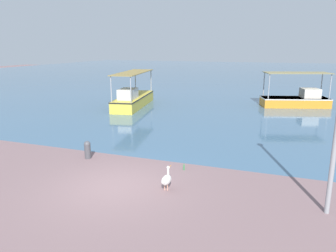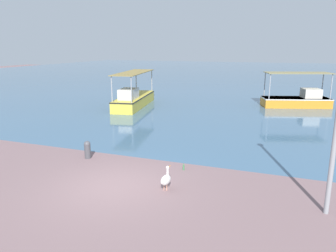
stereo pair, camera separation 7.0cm
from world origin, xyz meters
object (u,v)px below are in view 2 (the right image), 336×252
at_px(fishing_boat_near_right, 134,98).
at_px(glass_bottle, 184,167).
at_px(fishing_boat_far_left, 298,99).
at_px(pelican, 166,179).
at_px(mooring_bollard, 87,149).

height_order(fishing_boat_near_right, glass_bottle, fishing_boat_near_right).
distance_m(fishing_boat_far_left, fishing_boat_near_right, 13.02).
bearing_deg(glass_bottle, fishing_boat_near_right, 124.10).
distance_m(pelican, glass_bottle, 1.96).
xyz_separation_m(fishing_boat_near_right, mooring_bollard, (3.63, -11.82, -0.25)).
relative_size(fishing_boat_far_left, glass_bottle, 20.34).
distance_m(fishing_boat_far_left, pelican, 18.70).
bearing_deg(pelican, fishing_boat_far_left, 76.77).
height_order(fishing_boat_near_right, mooring_bollard, fishing_boat_near_right).
relative_size(pelican, mooring_bollard, 1.05).
height_order(fishing_boat_near_right, pelican, fishing_boat_near_right).
height_order(fishing_boat_far_left, mooring_bollard, fishing_boat_far_left).
bearing_deg(fishing_boat_near_right, pelican, -59.87).
xyz_separation_m(fishing_boat_far_left, fishing_boat_near_right, (-12.20, -4.56, 0.05)).
bearing_deg(pelican, fishing_boat_near_right, 120.13).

